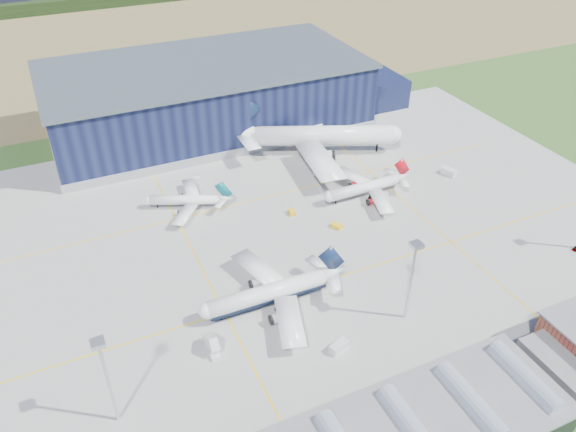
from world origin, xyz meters
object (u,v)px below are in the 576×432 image
object	(u,v)px
airliner_widebody	(323,126)
gse_van_b	(449,172)
light_mast_west	(105,369)
airliner_navy	(268,286)
hangar	(213,97)
car_b	(553,326)
airliner_regional	(184,195)
light_mast_center	(413,269)
airliner_red	(364,183)
gse_van_a	(339,347)
gse_cart_b	(196,179)
airstair	(212,345)
gse_tug_c	(292,212)
gse_tug_a	(337,226)

from	to	relation	value
airliner_widebody	gse_van_b	size ratio (longest dim) A/B	12.67
light_mast_west	airliner_navy	distance (m)	45.58
airliner_navy	gse_van_b	xyz separation A→B (m)	(82.81, 33.70, -5.36)
hangar	airliner_widebody	world-z (taller)	hangar
airliner_widebody	car_b	bearing A→B (deg)	-61.56
hangar	airliner_regional	size ratio (longest dim) A/B	5.12
car_b	airliner_widebody	bearing A→B (deg)	25.97
light_mast_center	airliner_red	size ratio (longest dim) A/B	0.70
hangar	airliner_widebody	distance (m)	48.85
gse_van_b	car_b	distance (m)	73.49
airliner_widebody	gse_van_a	world-z (taller)	airliner_widebody
gse_cart_b	airstair	bearing A→B (deg)	-175.01
gse_tug_c	airliner_red	bearing A→B (deg)	9.10
gse_cart_b	airliner_red	bearing A→B (deg)	-105.76
light_mast_west	airliner_widebody	xyz separation A→B (m)	(91.12, 85.00, -4.72)
hangar	airstair	bearing A→B (deg)	-108.97
airstair	airliner_widebody	bearing A→B (deg)	43.53
airliner_regional	airliner_navy	bearing A→B (deg)	120.60
light_mast_center	gse_tug_c	xyz separation A→B (m)	(-6.24, 52.63, -14.78)
gse_van_a	gse_tug_c	bearing A→B (deg)	-33.18
hangar	light_mast_west	xyz separation A→B (m)	(-62.81, -124.80, 3.82)
light_mast_center	car_b	distance (m)	38.39
airliner_red	gse_tug_a	bearing A→B (deg)	35.26
airliner_red	gse_cart_b	size ratio (longest dim) A/B	12.09
gse_tug_c	car_b	distance (m)	79.59
gse_tug_c	airstair	xyz separation A→B (m)	(-40.51, -42.89, 0.99)
gse_van_b	gse_cart_b	distance (m)	87.70
hangar	airliner_regional	bearing A→B (deg)	-117.38
hangar	gse_van_a	bearing A→B (deg)	-95.75
airliner_navy	airliner_red	xyz separation A→B (m)	(48.33, 34.00, -1.21)
gse_van_b	car_b	xyz separation A→B (m)	(-23.27, -69.70, -0.65)
airliner_regional	airstair	world-z (taller)	airliner_regional
airliner_regional	gse_tug_c	bearing A→B (deg)	172.85
airliner_navy	gse_tug_a	world-z (taller)	airliner_navy
gse_tug_c	airstair	size ratio (longest dim) A/B	0.58
airliner_widebody	gse_van_b	xyz separation A→B (m)	(32.61, -33.30, -9.52)
hangar	light_mast_west	world-z (taller)	hangar
hangar	gse_tug_c	distance (m)	73.01
gse_van_a	gse_van_b	distance (m)	91.51
gse_van_a	gse_cart_b	size ratio (longest dim) A/B	1.80
airliner_widebody	gse_cart_b	distance (m)	49.61
airliner_navy	airliner_widebody	xyz separation A→B (m)	(50.20, 67.00, 4.16)
airliner_regional	gse_cart_b	distance (m)	17.43
gse_van_a	airstair	size ratio (longest dim) A/B	0.95
airliner_regional	gse_van_b	distance (m)	91.22
light_mast_west	airliner_navy	size ratio (longest dim) A/B	0.57
gse_tug_a	car_b	xyz separation A→B (m)	(27.55, -58.24, -0.14)
light_mast_west	gse_tug_a	world-z (taller)	light_mast_west
gse_tug_a	gse_cart_b	bearing A→B (deg)	98.11
airliner_red	gse_tug_a	xyz separation A→B (m)	(-16.34, -11.76, -4.67)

